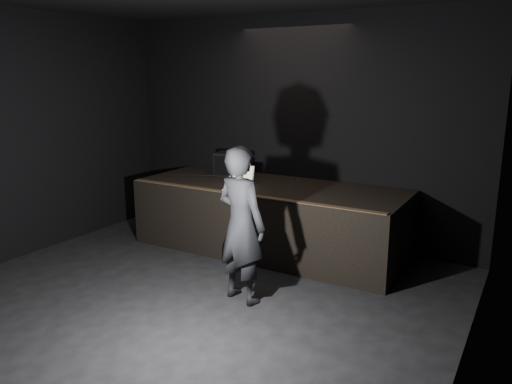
{
  "coord_description": "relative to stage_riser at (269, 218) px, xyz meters",
  "views": [
    {
      "loc": [
        3.44,
        -3.61,
        2.6
      ],
      "look_at": [
        0.01,
        2.3,
        0.98
      ],
      "focal_mm": 35.0,
      "sensor_mm": 36.0,
      "label": 1
    }
  ],
  "objects": [
    {
      "name": "room_walls",
      "position": [
        0.0,
        -2.73,
        1.52
      ],
      "size": [
        6.1,
        7.1,
        3.52
      ],
      "color": "black",
      "rests_on": "ground"
    },
    {
      "name": "ground",
      "position": [
        0.0,
        -2.73,
        -0.5
      ],
      "size": [
        7.0,
        7.0,
        0.0
      ],
      "primitive_type": "plane",
      "color": "black",
      "rests_on": "ground"
    },
    {
      "name": "wii_remote",
      "position": [
        -0.38,
        -0.62,
        0.51
      ],
      "size": [
        0.08,
        0.16,
        0.03
      ],
      "primitive_type": "cube",
      "rotation": [
        0.0,
        0.0,
        0.32
      ],
      "color": "silver",
      "rests_on": "stage_riser"
    },
    {
      "name": "riser_lip",
      "position": [
        0.0,
        -0.71,
        0.51
      ],
      "size": [
        3.92,
        0.1,
        0.01
      ],
      "primitive_type": "cube",
      "color": "brown",
      "rests_on": "stage_riser"
    },
    {
      "name": "beer_can",
      "position": [
        -0.42,
        -0.42,
        0.59
      ],
      "size": [
        0.08,
        0.08,
        0.18
      ],
      "color": "silver",
      "rests_on": "stage_riser"
    },
    {
      "name": "cable",
      "position": [
        -1.35,
        0.03,
        0.51
      ],
      "size": [
        0.8,
        0.37,
        0.02
      ],
      "primitive_type": "cylinder",
      "rotation": [
        0.0,
        1.57,
        0.42
      ],
      "color": "black",
      "rests_on": "stage_riser"
    },
    {
      "name": "stage_monitor",
      "position": [
        -0.87,
        0.36,
        0.68
      ],
      "size": [
        0.63,
        0.52,
        0.37
      ],
      "rotation": [
        0.0,
        0.0,
        0.23
      ],
      "color": "black",
      "rests_on": "stage_riser"
    },
    {
      "name": "person",
      "position": [
        0.55,
        -1.69,
        0.42
      ],
      "size": [
        0.75,
        0.57,
        1.83
      ],
      "primitive_type": "imported",
      "rotation": [
        0.0,
        0.0,
        2.93
      ],
      "color": "black",
      "rests_on": "ground"
    },
    {
      "name": "laptop",
      "position": [
        -0.45,
        -0.1,
        0.57
      ],
      "size": [
        0.43,
        0.4,
        0.25
      ],
      "rotation": [
        0.0,
        0.0,
        0.23
      ],
      "color": "white",
      "rests_on": "stage_riser"
    },
    {
      "name": "stage_riser",
      "position": [
        0.0,
        0.0,
        0.0
      ],
      "size": [
        4.0,
        1.5,
        1.0
      ],
      "primitive_type": "cube",
      "color": "black",
      "rests_on": "ground"
    },
    {
      "name": "plastic_cup",
      "position": [
        0.37,
        0.19,
        0.56
      ],
      "size": [
        0.09,
        0.09,
        0.11
      ],
      "primitive_type": "cylinder",
      "color": "white",
      "rests_on": "stage_riser"
    }
  ]
}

